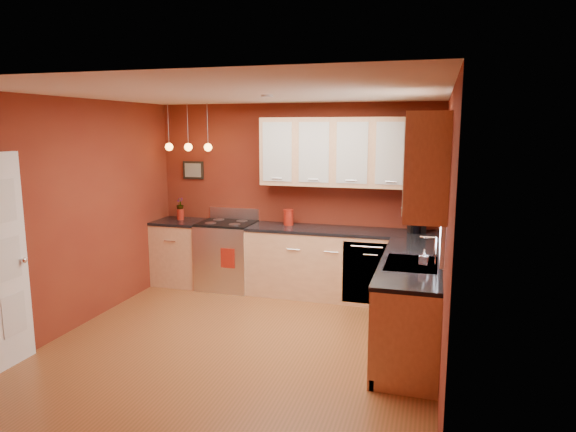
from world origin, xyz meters
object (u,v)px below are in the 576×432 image
(red_canister, at_px, (288,217))
(soap_pump, at_px, (424,259))
(gas_range, at_px, (227,255))
(sink, at_px, (412,266))
(coffee_maker, at_px, (417,222))

(red_canister, xyz_separation_m, soap_pump, (1.86, -1.76, -0.02))
(gas_range, xyz_separation_m, red_canister, (0.88, 0.10, 0.57))
(red_canister, relative_size, soap_pump, 1.17)
(gas_range, xyz_separation_m, sink, (2.62, -1.50, 0.43))
(sink, relative_size, red_canister, 3.22)
(sink, height_order, soap_pump, sink)
(sink, distance_m, soap_pump, 0.23)
(red_canister, xyz_separation_m, coffee_maker, (1.72, -0.03, 0.02))
(red_canister, distance_m, coffee_maker, 1.72)
(coffee_maker, bearing_deg, soap_pump, -103.69)
(red_canister, bearing_deg, gas_range, -173.82)
(gas_range, bearing_deg, coffee_maker, 1.38)
(gas_range, height_order, soap_pump, soap_pump)
(gas_range, relative_size, red_canister, 5.11)
(gas_range, distance_m, coffee_maker, 2.67)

